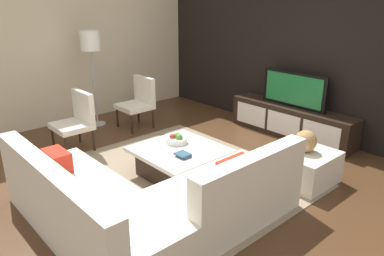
% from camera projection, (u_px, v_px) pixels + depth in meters
% --- Properties ---
extents(ground_plane, '(14.00, 14.00, 0.00)m').
position_uv_depth(ground_plane, '(179.00, 181.00, 4.63)').
color(ground_plane, '#4C301C').
extents(feature_wall_back, '(6.40, 0.12, 2.80)m').
position_uv_depth(feature_wall_back, '(309.00, 48.00, 5.86)').
color(feature_wall_back, black).
rests_on(feature_wall_back, ground).
extents(side_wall_left, '(0.12, 5.20, 2.80)m').
position_uv_depth(side_wall_left, '(70.00, 43.00, 6.52)').
color(side_wall_left, beige).
rests_on(side_wall_left, ground).
extents(area_rug, '(3.01, 2.74, 0.01)m').
position_uv_depth(area_rug, '(174.00, 178.00, 4.70)').
color(area_rug, gray).
rests_on(area_rug, ground).
extents(media_console, '(2.15, 0.44, 0.50)m').
position_uv_depth(media_console, '(291.00, 121.00, 6.06)').
color(media_console, black).
rests_on(media_console, ground).
extents(television, '(1.13, 0.06, 0.56)m').
position_uv_depth(television, '(294.00, 89.00, 5.88)').
color(television, black).
rests_on(television, media_console).
extents(sectional_couch, '(2.27, 2.33, 0.80)m').
position_uv_depth(sectional_couch, '(144.00, 202.00, 3.65)').
color(sectional_couch, silver).
rests_on(sectional_couch, ground).
extents(coffee_table, '(1.03, 1.00, 0.38)m').
position_uv_depth(coffee_table, '(180.00, 162.00, 4.70)').
color(coffee_table, black).
rests_on(coffee_table, ground).
extents(accent_chair_near, '(0.55, 0.50, 0.87)m').
position_uv_depth(accent_chair_near, '(77.00, 118.00, 5.46)').
color(accent_chair_near, black).
rests_on(accent_chair_near, ground).
extents(floor_lamp, '(0.34, 0.34, 1.64)m').
position_uv_depth(floor_lamp, '(91.00, 46.00, 6.18)').
color(floor_lamp, '#A5A5AA').
rests_on(floor_lamp, ground).
extents(ottoman, '(0.70, 0.70, 0.40)m').
position_uv_depth(ottoman, '(303.00, 166.00, 4.58)').
color(ottoman, silver).
rests_on(ottoman, ground).
extents(fruit_bowl, '(0.28, 0.28, 0.13)m').
position_uv_depth(fruit_bowl, '(177.00, 139.00, 4.81)').
color(fruit_bowl, silver).
rests_on(fruit_bowl, coffee_table).
extents(accent_chair_far, '(0.54, 0.52, 0.87)m').
position_uv_depth(accent_chair_far, '(139.00, 99.00, 6.41)').
color(accent_chair_far, black).
rests_on(accent_chair_far, ground).
extents(decorative_ball, '(0.27, 0.27, 0.27)m').
position_uv_depth(decorative_ball, '(306.00, 141.00, 4.47)').
color(decorative_ball, '#AD8451').
rests_on(decorative_ball, ottoman).
extents(book_stack, '(0.18, 0.15, 0.04)m').
position_uv_depth(book_stack, '(183.00, 155.00, 4.40)').
color(book_stack, '#2D516B').
rests_on(book_stack, coffee_table).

